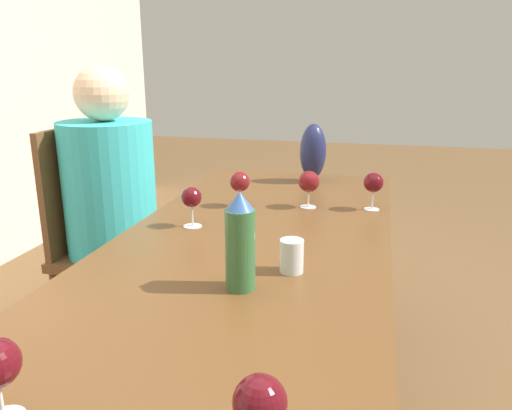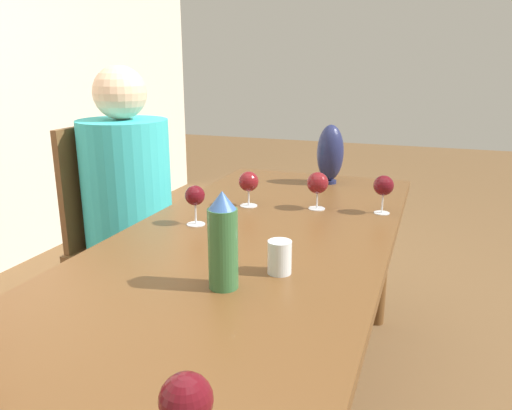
{
  "view_description": "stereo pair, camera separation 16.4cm",
  "coord_description": "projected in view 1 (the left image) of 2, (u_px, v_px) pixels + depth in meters",
  "views": [
    {
      "loc": [
        -1.29,
        -0.38,
        1.28
      ],
      "look_at": [
        0.24,
        0.0,
        0.83
      ],
      "focal_mm": 35.0,
      "sensor_mm": 36.0,
      "label": 1
    },
    {
      "loc": [
        -1.24,
        -0.54,
        1.28
      ],
      "look_at": [
        0.24,
        0.0,
        0.83
      ],
      "focal_mm": 35.0,
      "sensor_mm": 36.0,
      "label": 2
    }
  ],
  "objects": [
    {
      "name": "dining_table",
      "position": [
        236.0,
        283.0,
        1.46
      ],
      "size": [
        2.45,
        0.88,
        0.73
      ],
      "color": "brown",
      "rests_on": "ground_plane"
    },
    {
      "name": "water_bottle",
      "position": [
        240.0,
        243.0,
        1.23
      ],
      "size": [
        0.08,
        0.08,
        0.25
      ],
      "color": "#336638",
      "rests_on": "dining_table"
    },
    {
      "name": "water_tumbler",
      "position": [
        292.0,
        256.0,
        1.35
      ],
      "size": [
        0.07,
        0.07,
        0.09
      ],
      "color": "silver",
      "rests_on": "dining_table"
    },
    {
      "name": "vase",
      "position": [
        313.0,
        152.0,
        2.36
      ],
      "size": [
        0.12,
        0.12,
        0.28
      ],
      "color": "#1E234C",
      "rests_on": "dining_table"
    },
    {
      "name": "wine_glass_0",
      "position": [
        373.0,
        183.0,
        1.91
      ],
      "size": [
        0.08,
        0.08,
        0.15
      ],
      "color": "silver",
      "rests_on": "dining_table"
    },
    {
      "name": "wine_glass_2",
      "position": [
        309.0,
        182.0,
        1.94
      ],
      "size": [
        0.08,
        0.08,
        0.15
      ],
      "color": "silver",
      "rests_on": "dining_table"
    },
    {
      "name": "wine_glass_3",
      "position": [
        192.0,
        198.0,
        1.71
      ],
      "size": [
        0.07,
        0.07,
        0.14
      ],
      "color": "silver",
      "rests_on": "dining_table"
    },
    {
      "name": "wine_glass_4",
      "position": [
        260.0,
        404.0,
        0.69
      ],
      "size": [
        0.08,
        0.08,
        0.14
      ],
      "color": "silver",
      "rests_on": "dining_table"
    },
    {
      "name": "wine_glass_5",
      "position": [
        240.0,
        182.0,
        1.96
      ],
      "size": [
        0.08,
        0.08,
        0.14
      ],
      "color": "silver",
      "rests_on": "dining_table"
    },
    {
      "name": "chair_far",
      "position": [
        98.0,
        236.0,
        2.25
      ],
      "size": [
        0.44,
        0.44,
        1.01
      ],
      "color": "brown",
      "rests_on": "ground_plane"
    },
    {
      "name": "person_far",
      "position": [
        114.0,
        207.0,
        2.19
      ],
      "size": [
        0.39,
        0.39,
        1.27
      ],
      "color": "#2D2D38",
      "rests_on": "ground_plane"
    }
  ]
}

